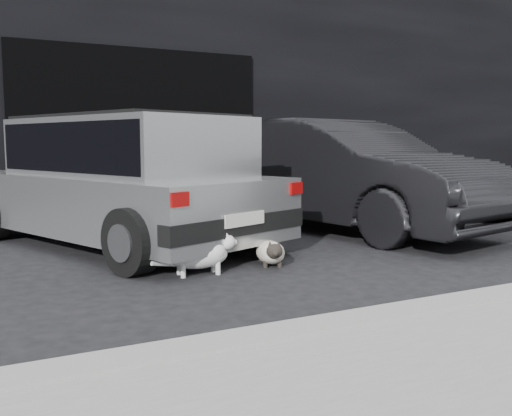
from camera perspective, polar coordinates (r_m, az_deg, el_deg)
name	(u,v)px	position (r m, az deg, el deg)	size (l,w,h in m)	color
ground	(156,260)	(5.47, -9.92, -5.11)	(80.00, 80.00, 0.00)	black
building_facade	(109,69)	(11.51, -14.45, 13.35)	(34.00, 4.00, 5.00)	black
garage_opening	(140,130)	(9.48, -11.52, 7.65)	(4.00, 0.10, 2.60)	black
curb	(440,311)	(3.76, 17.92, -9.80)	(18.00, 0.25, 0.12)	gray
silver_hatchback	(123,175)	(6.24, -13.20, 3.20)	(2.91, 4.08, 1.38)	#A2A4A6
second_car	(342,175)	(7.27, 8.60, 3.31)	(1.47, 4.22, 1.39)	black
cat_siamese	(271,252)	(5.13, 1.50, -4.44)	(0.42, 0.73, 0.26)	beige
cat_white	(203,254)	(4.79, -5.37, -4.62)	(0.76, 0.29, 0.35)	white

